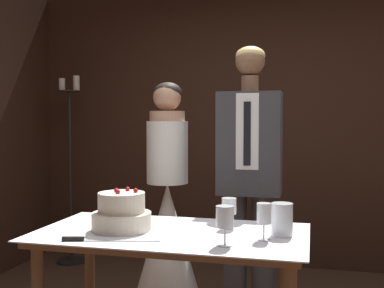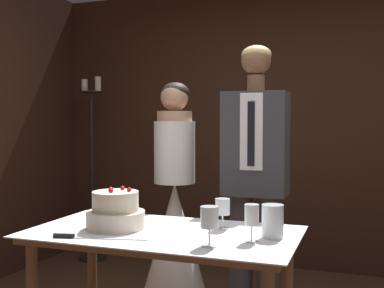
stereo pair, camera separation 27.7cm
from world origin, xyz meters
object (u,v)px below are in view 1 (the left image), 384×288
wine_glass_middle (225,219)px  cake_table (171,253)px  wine_glass_near (264,216)px  groom (250,175)px  tiered_cake (122,213)px  wine_glass_far (229,207)px  cake_knife (92,239)px  candle_stand (70,176)px  bride (167,234)px  hurricane_candle (282,220)px

wine_glass_middle → cake_table: bearing=147.2°
wine_glass_near → groom: 0.93m
wine_glass_near → tiered_cake: bearing=177.6°
cake_table → wine_glass_far: 0.37m
cake_table → cake_knife: cake_knife is taller
cake_table → wine_glass_middle: (0.30, -0.20, 0.23)m
candle_stand → wine_glass_near: bearing=-43.9°
wine_glass_far → bride: 0.95m
wine_glass_far → bride: bride is taller
groom → candle_stand: 2.13m
wine_glass_far → hurricane_candle: size_ratio=0.99×
cake_table → tiered_cake: (-0.25, -0.03, 0.19)m
hurricane_candle → candle_stand: (-2.11, 1.85, -0.06)m
cake_knife → wine_glass_near: wine_glass_near is taller
wine_glass_middle → wine_glass_far: bearing=96.7°
cake_knife → hurricane_candle: (0.83, 0.32, 0.07)m
cake_knife → candle_stand: candle_stand is taller
wine_glass_middle → wine_glass_far: (-0.04, 0.35, -0.01)m
wine_glass_near → wine_glass_middle: wine_glass_middle is taller
cake_table → wine_glass_far: bearing=29.4°
tiered_cake → cake_knife: 0.25m
wine_glass_near → bride: bride is taller
wine_glass_far → candle_stand: 2.54m
cake_knife → bride: bearing=75.2°
bride → candle_stand: candle_stand is taller
hurricane_candle → candle_stand: bearing=138.7°
cake_knife → hurricane_candle: hurricane_candle is taller
wine_glass_near → wine_glass_far: wine_glass_near is taller
cake_knife → bride: 1.14m
cake_table → wine_glass_middle: size_ratio=7.59×
cake_knife → candle_stand: (-1.27, 2.17, 0.01)m
tiered_cake → wine_glass_middle: tiered_cake is taller
hurricane_candle → bride: size_ratio=0.10×
hurricane_candle → cake_table: bearing=-174.7°
tiered_cake → groom: size_ratio=0.16×
hurricane_candle → bride: 1.18m
cake_table → wine_glass_far: (0.26, 0.15, 0.22)m
cake_table → wine_glass_far: wine_glass_far is taller
cake_knife → groom: (0.58, 1.12, 0.19)m
wine_glass_middle → candle_stand: bearing=131.8°
tiered_cake → wine_glass_middle: bearing=-16.9°
cake_knife → bride: bride is taller
bride → hurricane_candle: bearing=-44.5°
cake_table → tiered_cake: 0.32m
wine_glass_near → hurricane_candle: size_ratio=1.10×
wine_glass_far → wine_glass_near: bearing=-46.4°
bride → candle_stand: (-1.29, 1.05, 0.24)m
wine_glass_middle → tiered_cake: bearing=163.1°
wine_glass_middle → wine_glass_far: wine_glass_middle is taller
tiered_cake → wine_glass_middle: 0.58m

